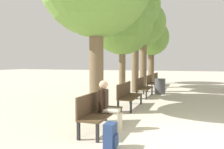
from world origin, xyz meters
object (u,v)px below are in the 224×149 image
(bench_row_2, at_px, (143,86))
(bench_row_3, at_px, (152,81))
(bench_row_1, at_px, (128,94))
(backpack, at_px, (111,136))
(person_seated, at_px, (108,104))
(tree_row_2, at_px, (135,8))
(bench_row_0, at_px, (98,109))
(tree_row_1, at_px, (122,24))
(bench_row_4, at_px, (158,78))
(tree_row_4, at_px, (151,38))
(trash_bin, at_px, (160,86))
(tree_row_3, at_px, (144,24))

(bench_row_2, xyz_separation_m, bench_row_3, (0.00, 2.76, 0.00))
(bench_row_1, distance_m, bench_row_2, 2.76)
(bench_row_3, xyz_separation_m, backpack, (0.69, -9.29, -0.26))
(bench_row_2, xyz_separation_m, person_seated, (0.24, -5.49, 0.14))
(bench_row_1, relative_size, tree_row_2, 0.28)
(bench_row_0, height_order, bench_row_2, same)
(tree_row_1, relative_size, tree_row_2, 0.77)
(bench_row_1, relative_size, bench_row_3, 1.00)
(bench_row_2, bearing_deg, bench_row_4, 90.00)
(tree_row_1, height_order, tree_row_4, tree_row_4)
(trash_bin, bearing_deg, bench_row_4, 98.91)
(bench_row_4, relative_size, tree_row_2, 0.28)
(tree_row_4, distance_m, person_seated, 12.80)
(bench_row_1, bearing_deg, person_seated, -84.96)
(bench_row_0, xyz_separation_m, bench_row_1, (0.00, 2.76, 0.00))
(bench_row_3, bearing_deg, tree_row_4, 99.83)
(tree_row_2, xyz_separation_m, tree_row_4, (0.00, 5.46, -1.11))
(tree_row_2, relative_size, tree_row_4, 1.22)
(bench_row_0, xyz_separation_m, bench_row_4, (0.00, 11.02, 0.00))
(bench_row_4, distance_m, person_seated, 11.00)
(bench_row_1, bearing_deg, bench_row_3, 90.00)
(tree_row_3, bearing_deg, tree_row_4, 90.00)
(tree_row_2, distance_m, tree_row_3, 2.35)
(backpack, distance_m, trash_bin, 7.74)
(backpack, bearing_deg, bench_row_4, 93.26)
(tree_row_4, bearing_deg, bench_row_3, -80.17)
(tree_row_3, height_order, tree_row_4, tree_row_3)
(person_seated, distance_m, trash_bin, 6.71)
(person_seated, xyz_separation_m, backpack, (0.44, -1.05, -0.40))
(bench_row_4, relative_size, backpack, 3.44)
(bench_row_4, bearing_deg, tree_row_1, -96.33)
(bench_row_4, xyz_separation_m, person_seated, (0.24, -11.00, 0.14))
(person_seated, bearing_deg, tree_row_3, 95.96)
(tree_row_2, distance_m, person_seated, 8.10)
(bench_row_2, height_order, trash_bin, bench_row_2)
(bench_row_3, relative_size, tree_row_2, 0.28)
(tree_row_1, distance_m, trash_bin, 3.94)
(bench_row_3, xyz_separation_m, tree_row_2, (-0.73, -1.27, 4.14))
(person_seated, height_order, trash_bin, person_seated)
(trash_bin, bearing_deg, tree_row_3, 118.52)
(tree_row_2, xyz_separation_m, trash_bin, (1.40, -0.28, -4.24))
(tree_row_1, distance_m, tree_row_2, 2.84)
(trash_bin, bearing_deg, bench_row_0, -95.74)
(bench_row_3, distance_m, backpack, 9.32)
(bench_row_0, bearing_deg, tree_row_1, 99.20)
(bench_row_0, height_order, tree_row_1, tree_row_1)
(bench_row_4, relative_size, tree_row_1, 0.36)
(bench_row_2, xyz_separation_m, tree_row_2, (-0.73, 1.49, 4.14))
(bench_row_0, xyz_separation_m, bench_row_2, (0.00, 5.51, 0.00))
(person_seated, bearing_deg, bench_row_0, -174.97)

